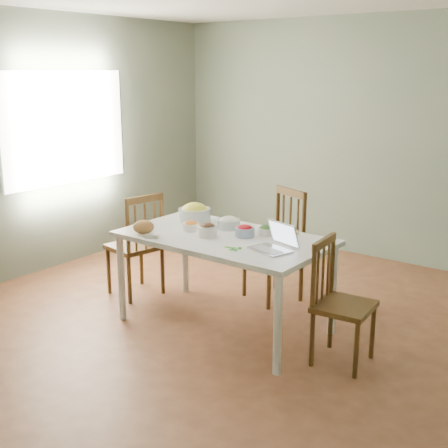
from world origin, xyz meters
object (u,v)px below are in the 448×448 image
Objects in this scene: chair_right at (344,303)px; laptop at (270,238)px; chair_far at (273,246)px; dining_table at (224,282)px; chair_left at (135,244)px; bread_boule at (144,227)px; bowl_squash at (195,213)px.

chair_right is 3.12× the size of laptop.
chair_far is at bearing 50.27° from chair_right.
chair_far is (-0.02, 0.78, 0.12)m from dining_table.
chair_left reaches higher than dining_table.
bread_boule is at bearing -152.72° from laptop.
bread_boule is 1.11m from laptop.
chair_far is at bearing 136.24° from laptop.
chair_left is 0.79m from bread_boule.
laptop is (1.09, 0.23, 0.04)m from bread_boule.
dining_table is 0.73m from laptop.
bowl_squash is (0.09, 0.55, 0.03)m from bread_boule.
bread_boule is at bearing -95.61° from chair_far.
chair_left is at bearing 175.53° from dining_table.
chair_left is at bearing 142.64° from bread_boule.
chair_far is 6.02× the size of bread_boule.
laptop reaches higher than chair_right.
chair_right is (1.10, -0.75, -0.05)m from chair_far.
chair_right is at bearing -13.79° from chair_far.
chair_right is 0.72m from laptop.
chair_far is 1.11m from laptop.
dining_table is at bearing -67.98° from chair_far.
chair_right is at bearing 1.44° from dining_table.
chair_far is 3.48× the size of laptop.
chair_right is at bearing 98.81° from chair_left.
chair_left reaches higher than bread_boule.
chair_right reaches higher than bread_boule.
laptop reaches higher than dining_table.
bread_boule is 0.56m from bowl_squash.
bowl_squash is (-0.47, -0.57, 0.36)m from chair_far.
bowl_squash is 0.95× the size of laptop.
dining_table is 1.70× the size of chair_left.
bread_boule is (-0.55, -1.12, 0.33)m from chair_far.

